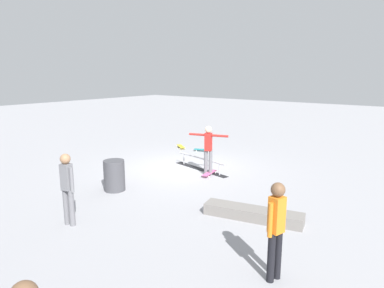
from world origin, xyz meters
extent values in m
plane|color=#9E9EA3|center=(0.00, 0.00, 0.00)|extent=(60.00, 60.00, 0.00)
cube|color=black|center=(-0.54, -0.18, 0.01)|extent=(2.49, 0.77, 0.01)
cylinder|color=#B7B7BC|center=(-1.46, 0.01, 0.20)|extent=(0.04, 0.04, 0.41)
cylinder|color=#B7B7BC|center=(0.37, -0.38, 0.20)|extent=(0.04, 0.04, 0.41)
cylinder|color=#B7B7BC|center=(-0.54, -0.18, 0.41)|extent=(2.30, 0.55, 0.05)
cube|color=gray|center=(-3.96, 2.46, 0.13)|extent=(2.33, 0.96, 0.27)
cylinder|color=slate|center=(-1.19, 0.16, 0.41)|extent=(0.15, 0.15, 0.83)
cylinder|color=slate|center=(-1.04, 0.21, 0.41)|extent=(0.15, 0.15, 0.83)
cube|color=red|center=(-1.11, 0.18, 1.12)|extent=(0.26, 0.25, 0.59)
sphere|color=beige|center=(-1.11, 0.18, 1.53)|extent=(0.22, 0.22, 0.22)
cylinder|color=red|center=(-1.48, 0.07, 1.35)|extent=(0.55, 0.24, 0.08)
cylinder|color=red|center=(-0.75, 0.30, 1.35)|extent=(0.55, 0.24, 0.08)
cube|color=#E05993|center=(-1.17, 0.20, 0.08)|extent=(0.33, 0.82, 0.02)
cylinder|color=white|center=(-1.33, 0.44, 0.03)|extent=(0.04, 0.06, 0.05)
cylinder|color=white|center=(-1.10, 0.48, 0.03)|extent=(0.04, 0.06, 0.05)
cylinder|color=white|center=(-1.24, -0.09, 0.03)|extent=(0.04, 0.06, 0.05)
cylinder|color=white|center=(-1.01, -0.05, 0.03)|extent=(0.04, 0.06, 0.05)
cylinder|color=slate|center=(-0.94, 5.19, 0.41)|extent=(0.14, 0.14, 0.82)
cylinder|color=slate|center=(-0.78, 5.23, 0.41)|extent=(0.14, 0.14, 0.82)
cube|color=slate|center=(-0.86, 5.21, 1.12)|extent=(0.25, 0.23, 0.58)
sphere|color=#A87A56|center=(-0.86, 5.21, 1.52)|extent=(0.22, 0.22, 0.22)
cylinder|color=slate|center=(-1.00, 5.18, 1.06)|extent=(0.09, 0.09, 0.55)
cylinder|color=slate|center=(-0.72, 5.24, 1.06)|extent=(0.09, 0.09, 0.55)
cylinder|color=black|center=(-5.36, 4.31, 0.42)|extent=(0.15, 0.15, 0.84)
cylinder|color=black|center=(-5.32, 4.47, 0.42)|extent=(0.15, 0.15, 0.84)
cube|color=orange|center=(-5.34, 4.39, 1.14)|extent=(0.24, 0.26, 0.60)
sphere|color=brown|center=(-5.34, 4.39, 1.55)|extent=(0.23, 0.23, 0.23)
cylinder|color=orange|center=(-5.38, 4.24, 1.08)|extent=(0.09, 0.09, 0.56)
cylinder|color=orange|center=(-5.30, 4.53, 1.08)|extent=(0.09, 0.09, 0.56)
cube|color=teal|center=(1.05, -2.56, 0.08)|extent=(0.82, 0.48, 0.02)
cylinder|color=white|center=(1.26, -2.35, 0.03)|extent=(0.06, 0.05, 0.05)
cylinder|color=white|center=(1.35, -2.57, 0.03)|extent=(0.06, 0.05, 0.05)
cylinder|color=white|center=(0.75, -2.55, 0.03)|extent=(0.06, 0.05, 0.05)
cylinder|color=white|center=(0.84, -2.77, 0.03)|extent=(0.06, 0.05, 0.05)
cube|color=yellow|center=(2.26, -2.51, 0.08)|extent=(0.77, 0.63, 0.02)
cylinder|color=white|center=(1.97, -2.44, 0.03)|extent=(0.06, 0.06, 0.05)
cylinder|color=white|center=(2.10, -2.25, 0.03)|extent=(0.06, 0.06, 0.05)
cylinder|color=white|center=(2.41, -2.76, 0.03)|extent=(0.06, 0.06, 0.05)
cylinder|color=white|center=(2.54, -2.57, 0.03)|extent=(0.06, 0.06, 0.05)
cylinder|color=#47474C|center=(0.16, 3.07, 0.44)|extent=(0.60, 0.60, 0.89)
camera|label=1|loc=(-7.36, 9.22, 3.32)|focal=32.06mm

